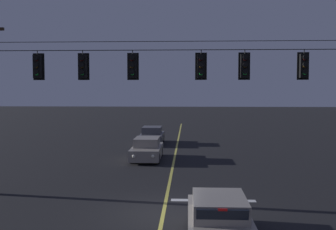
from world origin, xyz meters
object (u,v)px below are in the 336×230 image
Objects in this scene: car_oncoming_lead at (147,149)px; car_oncoming_trailing at (152,136)px; car_waiting_near_lane at (219,221)px; traffic_light_leftmost at (37,66)px; traffic_light_far_right at (304,66)px; traffic_light_centre at (133,66)px; traffic_light_rightmost at (245,66)px; traffic_light_right_inner at (201,66)px; traffic_light_left_inner at (83,66)px.

car_oncoming_trailing is at bearing 92.60° from car_oncoming_lead.
car_oncoming_lead is (-3.51, 14.06, -0.00)m from car_waiting_near_lane.
car_waiting_near_lane and car_oncoming_trailing have the same top height.
traffic_light_leftmost and traffic_light_far_right have the same top height.
car_oncoming_trailing is (-0.35, 7.65, 0.00)m from car_oncoming_lead.
traffic_light_centre is at bearing 121.84° from car_waiting_near_lane.
traffic_light_rightmost is 2.38m from traffic_light_far_right.
traffic_light_leftmost is 1.00× the size of traffic_light_far_right.
car_oncoming_lead is (-3.13, 8.91, -4.77)m from traffic_light_right_inner.
traffic_light_rightmost is (6.66, 0.00, 0.00)m from traffic_light_left_inner.
traffic_light_left_inner and traffic_light_far_right have the same top height.
traffic_light_right_inner is 0.28× the size of car_waiting_near_lane.
traffic_light_leftmost is at bearing -101.35° from car_oncoming_trailing.
traffic_light_centre is 0.28× the size of car_oncoming_lead.
traffic_light_rightmost is 7.15m from car_waiting_near_lane.
traffic_light_centre is 0.28× the size of car_oncoming_trailing.
traffic_light_centre is 6.96m from traffic_light_far_right.
car_oncoming_lead is at bearing 118.80° from traffic_light_rightmost.
traffic_light_rightmost and traffic_light_far_right have the same top height.
car_oncoming_trailing is at bearing 85.11° from traffic_light_left_inner.
traffic_light_rightmost is (1.77, 0.00, 0.00)m from traffic_light_right_inner.
traffic_light_right_inner reaches higher than car_oncoming_trailing.
traffic_light_right_inner reaches higher than car_waiting_near_lane.
traffic_light_far_right is (4.14, 0.00, 0.00)m from traffic_light_right_inner.
traffic_light_left_inner is 6.66m from traffic_light_rightmost.
car_oncoming_trailing is (-5.24, 16.55, -4.77)m from traffic_light_rightmost.
car_waiting_near_lane is at bearing -79.91° from car_oncoming_trailing.
traffic_light_left_inner and traffic_light_rightmost have the same top height.
traffic_light_right_inner is at bearing -78.14° from car_oncoming_trailing.
traffic_light_centre reaches higher than car_oncoming_lead.
traffic_light_rightmost reaches higher than car_oncoming_trailing.
traffic_light_centre and traffic_light_far_right have the same top height.
traffic_light_rightmost is at bearing 0.00° from traffic_light_leftmost.
traffic_light_leftmost is 0.28× the size of car_oncoming_lead.
traffic_light_leftmost is 6.80m from traffic_light_right_inner.
traffic_light_far_right is 0.28× the size of car_waiting_near_lane.
traffic_light_rightmost is at bearing -72.42° from car_oncoming_trailing.
car_oncoming_trailing is (-3.48, 16.55, -4.77)m from traffic_light_right_inner.
traffic_light_far_right is 0.28× the size of car_oncoming_lead.
traffic_light_rightmost is 0.28× the size of car_waiting_near_lane.
traffic_light_leftmost is 1.00× the size of traffic_light_right_inner.
traffic_light_left_inner and traffic_light_right_inner have the same top height.
traffic_light_far_right is at bearing 0.00° from traffic_light_left_inner.
traffic_light_leftmost is at bearing 180.00° from traffic_light_right_inner.
traffic_light_leftmost reaches higher than car_oncoming_trailing.
traffic_light_left_inner is at bearing 135.68° from car_waiting_near_lane.
car_oncoming_trailing is (-3.86, 21.71, -0.00)m from car_waiting_near_lane.
traffic_light_right_inner is 17.57m from car_oncoming_trailing.
traffic_light_rightmost reaches higher than car_waiting_near_lane.
traffic_light_far_right is (6.96, 0.00, 0.00)m from traffic_light_centre.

